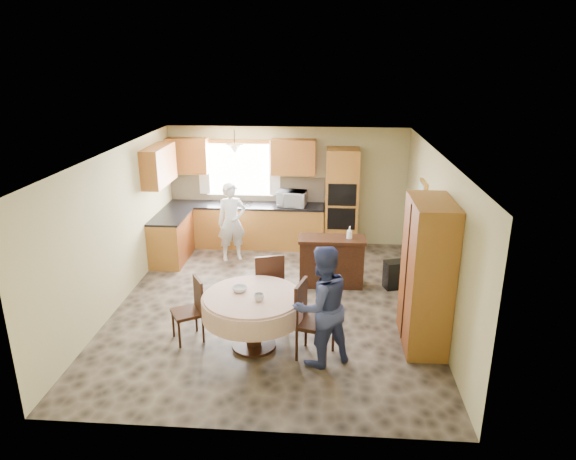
% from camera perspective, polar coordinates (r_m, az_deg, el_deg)
% --- Properties ---
extents(floor, '(5.00, 6.00, 0.01)m').
position_cam_1_polar(floor, '(8.52, -1.68, -8.26)').
color(floor, '#6B5B4B').
rests_on(floor, ground).
extents(ceiling, '(5.00, 6.00, 0.01)m').
position_cam_1_polar(ceiling, '(7.71, -1.85, 8.53)').
color(ceiling, white).
rests_on(ceiling, wall_back).
extents(wall_back, '(5.00, 0.02, 2.50)m').
position_cam_1_polar(wall_back, '(10.89, -0.12, 4.88)').
color(wall_back, tan).
rests_on(wall_back, floor).
extents(wall_front, '(5.00, 0.02, 2.50)m').
position_cam_1_polar(wall_front, '(5.31, -5.17, -10.94)').
color(wall_front, tan).
rests_on(wall_front, floor).
extents(wall_left, '(0.02, 6.00, 2.50)m').
position_cam_1_polar(wall_left, '(8.64, -18.48, 0.13)').
color(wall_left, tan).
rests_on(wall_left, floor).
extents(wall_right, '(0.02, 6.00, 2.50)m').
position_cam_1_polar(wall_right, '(8.16, 15.98, -0.70)').
color(wall_right, tan).
rests_on(wall_right, floor).
extents(window, '(1.40, 0.03, 1.10)m').
position_cam_1_polar(window, '(10.91, -5.41, 6.71)').
color(window, white).
rests_on(window, wall_back).
extents(curtain_left, '(0.22, 0.02, 1.15)m').
position_cam_1_polar(curtain_left, '(11.00, -9.35, 6.91)').
color(curtain_left, white).
rests_on(curtain_left, wall_back).
extents(curtain_right, '(0.22, 0.02, 1.15)m').
position_cam_1_polar(curtain_right, '(10.75, -1.49, 6.88)').
color(curtain_right, white).
rests_on(curtain_right, wall_back).
extents(base_cab_back, '(3.30, 0.60, 0.88)m').
position_cam_1_polar(base_cab_back, '(10.93, -4.69, 0.44)').
color(base_cab_back, gold).
rests_on(base_cab_back, floor).
extents(counter_back, '(3.30, 0.64, 0.04)m').
position_cam_1_polar(counter_back, '(10.79, -4.76, 2.76)').
color(counter_back, black).
rests_on(counter_back, base_cab_back).
extents(base_cab_left, '(0.60, 1.20, 0.88)m').
position_cam_1_polar(base_cab_left, '(10.40, -12.82, -0.96)').
color(base_cab_left, gold).
rests_on(base_cab_left, floor).
extents(counter_left, '(0.64, 1.20, 0.04)m').
position_cam_1_polar(counter_left, '(10.25, -13.01, 1.46)').
color(counter_left, black).
rests_on(counter_left, base_cab_left).
extents(backsplash, '(3.30, 0.02, 0.55)m').
position_cam_1_polar(backsplash, '(10.99, -4.56, 4.58)').
color(backsplash, beige).
rests_on(backsplash, wall_back).
extents(wall_cab_left, '(0.85, 0.33, 0.72)m').
position_cam_1_polar(wall_cab_left, '(10.94, -11.08, 8.13)').
color(wall_cab_left, '#C66A31').
rests_on(wall_cab_left, wall_back).
extents(wall_cab_right, '(0.90, 0.33, 0.72)m').
position_cam_1_polar(wall_cab_right, '(10.58, 0.62, 8.12)').
color(wall_cab_right, '#C66A31').
rests_on(wall_cab_right, wall_back).
extents(wall_cab_side, '(0.33, 1.20, 0.72)m').
position_cam_1_polar(wall_cab_side, '(10.05, -14.17, 6.98)').
color(wall_cab_side, '#C66A31').
rests_on(wall_cab_side, wall_left).
extents(oven_tower, '(0.66, 0.62, 2.12)m').
position_cam_1_polar(oven_tower, '(10.61, 5.96, 3.35)').
color(oven_tower, gold).
rests_on(oven_tower, floor).
extents(oven_upper, '(0.56, 0.01, 0.45)m').
position_cam_1_polar(oven_upper, '(10.26, 6.04, 3.90)').
color(oven_upper, black).
rests_on(oven_upper, oven_tower).
extents(oven_lower, '(0.56, 0.01, 0.45)m').
position_cam_1_polar(oven_lower, '(10.40, 5.94, 1.24)').
color(oven_lower, black).
rests_on(oven_lower, oven_tower).
extents(pendant, '(0.36, 0.36, 0.18)m').
position_cam_1_polar(pendant, '(10.35, -5.94, 8.97)').
color(pendant, beige).
rests_on(pendant, ceiling).
extents(sideboard, '(1.16, 0.48, 0.83)m').
position_cam_1_polar(sideboard, '(9.08, 4.85, -3.66)').
color(sideboard, '#3C1D10').
rests_on(sideboard, floor).
extents(space_heater, '(0.42, 0.35, 0.50)m').
position_cam_1_polar(space_heater, '(9.18, 11.80, -4.87)').
color(space_heater, black).
rests_on(space_heater, floor).
extents(cupboard, '(0.55, 1.10, 2.09)m').
position_cam_1_polar(cupboard, '(7.27, 15.16, -4.80)').
color(cupboard, gold).
rests_on(cupboard, floor).
extents(dining_table, '(1.39, 1.39, 0.80)m').
position_cam_1_polar(dining_table, '(7.10, -3.91, -8.50)').
color(dining_table, '#3C1D10').
rests_on(dining_table, floor).
extents(chair_left, '(0.55, 0.55, 0.92)m').
position_cam_1_polar(chair_left, '(7.46, -10.62, -8.35)').
color(chair_left, '#3C1D10').
rests_on(chair_left, floor).
extents(chair_back, '(0.59, 0.59, 1.07)m').
position_cam_1_polar(chair_back, '(7.87, -2.19, -5.85)').
color(chair_back, '#3C1D10').
rests_on(chair_back, floor).
extents(chair_right, '(0.57, 0.57, 1.06)m').
position_cam_1_polar(chair_right, '(6.93, 2.39, -9.53)').
color(chair_right, '#3C1D10').
rests_on(chair_right, floor).
extents(framed_picture, '(0.06, 0.52, 0.43)m').
position_cam_1_polar(framed_picture, '(9.03, 14.73, 3.95)').
color(framed_picture, gold).
rests_on(framed_picture, wall_right).
extents(microwave, '(0.63, 0.47, 0.32)m').
position_cam_1_polar(microwave, '(10.59, 0.43, 3.52)').
color(microwave, silver).
rests_on(microwave, counter_back).
extents(person_sink, '(0.66, 0.55, 1.56)m').
position_cam_1_polar(person_sink, '(10.12, -6.27, 0.89)').
color(person_sink, silver).
rests_on(person_sink, floor).
extents(person_dining, '(1.00, 0.94, 1.64)m').
position_cam_1_polar(person_dining, '(6.68, 3.75, -8.43)').
color(person_dining, '#38437B').
rests_on(person_dining, floor).
extents(bowl_sideboard, '(0.26, 0.26, 0.05)m').
position_cam_1_polar(bowl_sideboard, '(8.92, 3.84, -1.01)').
color(bowl_sideboard, '#B2B2B2').
rests_on(bowl_sideboard, sideboard).
extents(bottle_sideboard, '(0.13, 0.13, 0.27)m').
position_cam_1_polar(bottle_sideboard, '(8.89, 6.85, -0.44)').
color(bottle_sideboard, silver).
rests_on(bottle_sideboard, sideboard).
extents(cup_table, '(0.17, 0.17, 0.10)m').
position_cam_1_polar(cup_table, '(6.84, -3.25, -7.48)').
color(cup_table, '#B2B2B2').
rests_on(cup_table, dining_table).
extents(bowl_table, '(0.25, 0.25, 0.06)m').
position_cam_1_polar(bowl_table, '(7.14, -5.39, -6.55)').
color(bowl_table, '#B2B2B2').
rests_on(bowl_table, dining_table).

